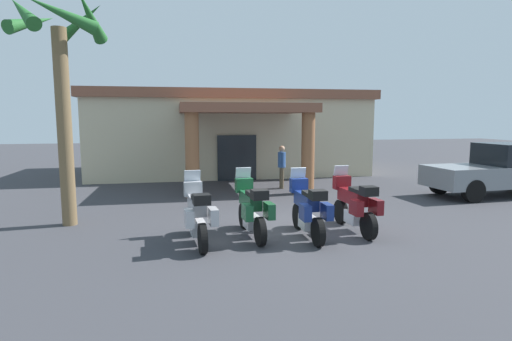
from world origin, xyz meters
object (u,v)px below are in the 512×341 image
at_px(motel_building, 228,132).
at_px(pedestrian, 282,164).
at_px(motorcycle_maroon, 355,205).
at_px(pickup_truck_gray, 498,171).
at_px(motorcycle_silver, 198,214).
at_px(motorcycle_blue, 308,209).
at_px(palm_tree_roadside, 60,64).
at_px(motorcycle_green, 252,209).

xyz_separation_m(motel_building, pedestrian, (1.39, -5.87, -1.12)).
xyz_separation_m(motorcycle_maroon, pickup_truck_gray, (7.34, 3.41, 0.24)).
xyz_separation_m(motel_building, motorcycle_silver, (-2.50, -12.69, -1.45)).
bearing_deg(pickup_truck_gray, motel_building, 131.52).
xyz_separation_m(motel_building, motorcycle_blue, (0.15, -12.72, -1.45)).
height_order(motorcycle_blue, pedestrian, pedestrian).
bearing_deg(pedestrian, palm_tree_roadside, 34.71).
relative_size(motorcycle_green, motorcycle_maroon, 1.00).
height_order(pickup_truck_gray, palm_tree_roadside, palm_tree_roadside).
bearing_deg(motorcycle_blue, palm_tree_roadside, 68.97).
distance_m(motorcycle_silver, motorcycle_blue, 2.65).
distance_m(motorcycle_blue, palm_tree_roadside, 7.33).
relative_size(motel_building, motorcycle_blue, 6.38).
height_order(motel_building, pickup_truck_gray, motel_building).
bearing_deg(motorcycle_green, pickup_truck_gray, -75.11).
bearing_deg(motorcycle_green, motorcycle_blue, -106.95).
distance_m(motel_building, palm_tree_roadside, 12.02).
height_order(motorcycle_silver, motorcycle_maroon, same).
xyz_separation_m(motorcycle_blue, palm_tree_roadside, (-5.94, 2.40, 3.57)).
relative_size(motorcycle_maroon, palm_tree_roadside, 0.37).
bearing_deg(motorcycle_green, palm_tree_roadside, 62.18).
bearing_deg(motorcycle_silver, palm_tree_roadside, 50.39).
xyz_separation_m(motorcycle_silver, motorcycle_blue, (2.65, -0.03, 0.00)).
bearing_deg(pickup_truck_gray, palm_tree_roadside, -177.78).
distance_m(motorcycle_maroon, pedestrian, 6.63).
relative_size(motorcycle_maroon, pickup_truck_gray, 0.42).
height_order(motel_building, motorcycle_blue, motel_building).
bearing_deg(motorcycle_blue, motorcycle_green, 77.54).
relative_size(motorcycle_green, motorcycle_blue, 1.00).
bearing_deg(motorcycle_blue, motorcycle_maroon, -79.29).
xyz_separation_m(motorcycle_green, motorcycle_maroon, (2.65, -0.09, 0.00)).
height_order(motel_building, motorcycle_maroon, motel_building).
height_order(motel_building, motorcycle_green, motel_building).
bearing_deg(pedestrian, pickup_truck_gray, 159.54).
height_order(motorcycle_blue, pickup_truck_gray, pickup_truck_gray).
distance_m(motel_building, pickup_truck_gray, 12.71).
bearing_deg(motorcycle_maroon, motorcycle_silver, 91.49).
bearing_deg(pickup_truck_gray, motorcycle_maroon, -157.67).
relative_size(motorcycle_blue, pickup_truck_gray, 0.42).
distance_m(motorcycle_maroon, palm_tree_roadside, 8.38).
xyz_separation_m(motorcycle_maroon, pedestrian, (-0.09, 6.62, 0.33)).
height_order(motorcycle_silver, motorcycle_green, same).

